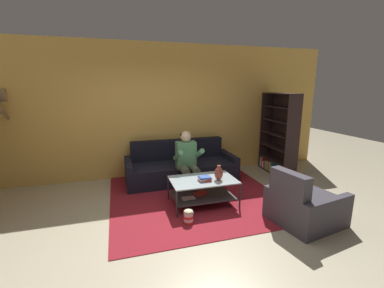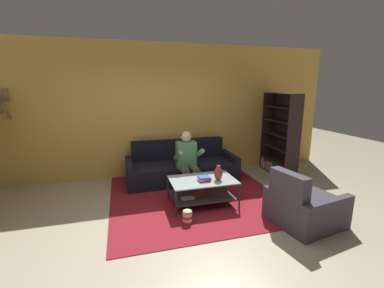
# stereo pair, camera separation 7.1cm
# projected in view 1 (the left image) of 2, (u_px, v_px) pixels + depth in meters

# --- Properties ---
(ground) EXTENTS (16.80, 16.80, 0.00)m
(ground) POSITION_uv_depth(u_px,v_px,m) (182.00, 227.00, 3.69)
(ground) COLOR #BEB395
(back_partition) EXTENTS (8.40, 0.12, 2.90)m
(back_partition) POSITION_uv_depth(u_px,v_px,m) (154.00, 111.00, 5.67)
(back_partition) COLOR #DFAB50
(back_partition) RESTS_ON ground
(couch) EXTENTS (2.32, 0.90, 0.84)m
(couch) POSITION_uv_depth(u_px,v_px,m) (181.00, 168.00, 5.53)
(couch) COLOR black
(couch) RESTS_ON ground
(person_seated_center) EXTENTS (0.50, 0.58, 1.14)m
(person_seated_center) POSITION_uv_depth(u_px,v_px,m) (187.00, 159.00, 4.95)
(person_seated_center) COLOR #525744
(person_seated_center) RESTS_ON ground
(coffee_table) EXTENTS (1.09, 0.69, 0.45)m
(coffee_table) POSITION_uv_depth(u_px,v_px,m) (202.00, 188.00, 4.36)
(coffee_table) COLOR #A9BBC0
(coffee_table) RESTS_ON ground
(area_rug) EXTENTS (3.00, 3.21, 0.01)m
(area_rug) POSITION_uv_depth(u_px,v_px,m) (192.00, 193.00, 4.88)
(area_rug) COLOR maroon
(area_rug) RESTS_ON ground
(vase) EXTENTS (0.14, 0.14, 0.25)m
(vase) POSITION_uv_depth(u_px,v_px,m) (219.00, 173.00, 4.26)
(vase) COLOR brown
(vase) RESTS_ON coffee_table
(book_stack) EXTENTS (0.24, 0.19, 0.07)m
(book_stack) POSITION_uv_depth(u_px,v_px,m) (205.00, 178.00, 4.25)
(book_stack) COLOR #C43935
(book_stack) RESTS_ON coffee_table
(bookshelf) EXTENTS (0.39, 1.12, 1.84)m
(bookshelf) POSITION_uv_depth(u_px,v_px,m) (278.00, 140.00, 5.93)
(bookshelf) COLOR black
(bookshelf) RESTS_ON ground
(armchair) EXTENTS (1.03, 0.97, 0.84)m
(armchair) POSITION_uv_depth(u_px,v_px,m) (304.00, 206.00, 3.78)
(armchair) COLOR #403C45
(armchair) RESTS_ON ground
(popcorn_tub) EXTENTS (0.14, 0.14, 0.22)m
(popcorn_tub) POSITION_uv_depth(u_px,v_px,m) (188.00, 217.00, 3.77)
(popcorn_tub) COLOR red
(popcorn_tub) RESTS_ON ground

